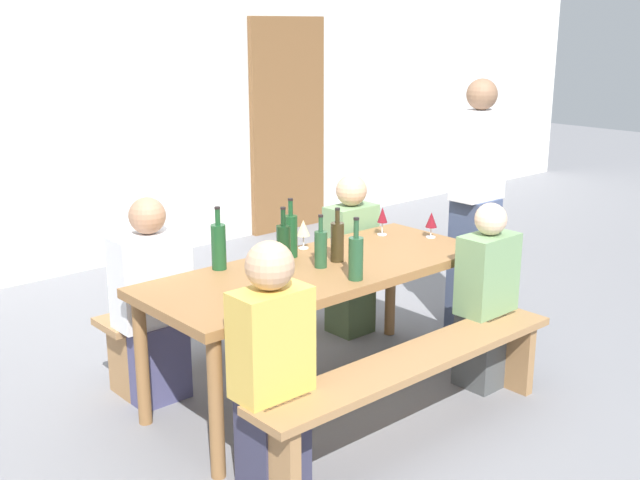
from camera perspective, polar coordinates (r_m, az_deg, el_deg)
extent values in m
plane|color=slate|center=(4.54, 0.00, -11.01)|extent=(24.00, 24.00, 0.00)
cube|color=silver|center=(6.75, -18.23, 11.11)|extent=(14.00, 0.20, 3.20)
cube|color=brown|center=(7.84, -2.35, 8.32)|extent=(0.90, 0.06, 2.10)
cube|color=olive|center=(4.27, 0.00, -2.26)|extent=(2.02, 0.80, 0.05)
cylinder|color=olive|center=(3.64, -7.60, -12.08)|extent=(0.07, 0.07, 0.70)
cylinder|color=olive|center=(4.82, 11.03, -5.16)|extent=(0.07, 0.07, 0.70)
cylinder|color=olive|center=(4.17, -12.88, -8.65)|extent=(0.07, 0.07, 0.70)
cylinder|color=olive|center=(5.23, 5.17, -3.27)|extent=(0.07, 0.07, 0.70)
cube|color=#9E7247|center=(3.91, 6.87, -8.71)|extent=(1.92, 0.30, 0.04)
cube|color=#9E7247|center=(3.49, -3.08, -15.98)|extent=(0.06, 0.24, 0.41)
cube|color=#9E7247|center=(4.63, 13.95, -8.17)|extent=(0.06, 0.24, 0.41)
cube|color=#9E7247|center=(4.88, -5.45, -3.68)|extent=(1.92, 0.30, 0.04)
cube|color=#9E7247|center=(4.55, -14.22, -8.62)|extent=(0.06, 0.24, 0.41)
cube|color=#9E7247|center=(5.47, 1.89, -3.96)|extent=(0.06, 0.24, 0.41)
cylinder|color=#194723|center=(4.22, -7.41, -0.51)|extent=(0.08, 0.08, 0.25)
cylinder|color=#194723|center=(4.18, -7.49, 1.68)|extent=(0.03, 0.03, 0.09)
cylinder|color=black|center=(4.16, -7.51, 2.34)|extent=(0.03, 0.03, 0.01)
cylinder|color=#194723|center=(4.41, -2.12, 0.28)|extent=(0.08, 0.08, 0.24)
cylinder|color=#194723|center=(4.37, -2.14, 2.34)|extent=(0.03, 0.03, 0.09)
cylinder|color=black|center=(4.36, -2.14, 2.98)|extent=(0.03, 0.03, 0.01)
cylinder|color=#234C2D|center=(4.02, 2.63, -1.38)|extent=(0.08, 0.08, 0.22)
cylinder|color=#234C2D|center=(3.97, 2.66, 0.82)|extent=(0.03, 0.03, 0.09)
cylinder|color=black|center=(3.96, 2.67, 1.56)|extent=(0.03, 0.03, 0.01)
cylinder|color=#332814|center=(4.33, 1.27, -0.16)|extent=(0.07, 0.07, 0.22)
cylinder|color=#332814|center=(4.29, 1.28, 1.73)|extent=(0.03, 0.03, 0.07)
cylinder|color=black|center=(4.28, 1.28, 2.28)|extent=(0.03, 0.03, 0.01)
cylinder|color=#143319|center=(4.29, -2.69, -0.35)|extent=(0.08, 0.08, 0.22)
cylinder|color=#143319|center=(4.25, -2.71, 1.65)|extent=(0.03, 0.03, 0.09)
cylinder|color=black|center=(4.23, -2.72, 2.33)|extent=(0.03, 0.03, 0.01)
cylinder|color=#234C2D|center=(4.22, 0.05, -0.70)|extent=(0.07, 0.07, 0.20)
cylinder|color=#234C2D|center=(4.18, 0.05, 1.15)|extent=(0.02, 0.02, 0.08)
cylinder|color=black|center=(4.17, 0.05, 1.77)|extent=(0.03, 0.03, 0.01)
cylinder|color=silver|center=(4.88, 8.09, 0.22)|extent=(0.06, 0.06, 0.01)
cylinder|color=silver|center=(4.88, 8.10, 0.59)|extent=(0.01, 0.01, 0.06)
cone|color=maroon|center=(4.86, 8.13, 1.48)|extent=(0.07, 0.07, 0.09)
cylinder|color=silver|center=(4.91, 4.55, 0.41)|extent=(0.06, 0.06, 0.01)
cylinder|color=silver|center=(4.90, 4.56, 0.87)|extent=(0.01, 0.01, 0.08)
cone|color=maroon|center=(4.88, 4.58, 1.84)|extent=(0.06, 0.06, 0.10)
cylinder|color=silver|center=(3.66, -3.69, -4.92)|extent=(0.06, 0.06, 0.01)
cylinder|color=silver|center=(3.64, -3.71, -4.26)|extent=(0.01, 0.01, 0.08)
cone|color=#D18C93|center=(3.61, -3.73, -2.93)|extent=(0.07, 0.07, 0.09)
cylinder|color=silver|center=(4.60, -1.22, -0.59)|extent=(0.06, 0.06, 0.01)
cylinder|color=silver|center=(4.59, -1.22, -0.11)|extent=(0.01, 0.01, 0.07)
cone|color=beige|center=(4.57, -1.23, 0.90)|extent=(0.08, 0.08, 0.09)
cube|color=#36354E|center=(3.63, -3.46, -14.29)|extent=(0.26, 0.24, 0.45)
cube|color=gold|center=(3.42, -3.59, -7.47)|extent=(0.35, 0.20, 0.49)
sphere|color=tan|center=(3.30, -3.69, -1.87)|extent=(0.21, 0.21, 0.21)
cube|color=#494C4D|center=(4.64, 11.82, -7.73)|extent=(0.26, 0.24, 0.45)
cube|color=#729966|center=(4.48, 12.14, -2.42)|extent=(0.34, 0.20, 0.45)
sphere|color=beige|center=(4.39, 12.37, 1.50)|extent=(0.18, 0.18, 0.18)
cube|color=#484770|center=(4.47, -11.89, -8.62)|extent=(0.31, 0.24, 0.45)
cube|color=silver|center=(4.30, -12.24, -2.80)|extent=(0.41, 0.20, 0.51)
sphere|color=#A87A5B|center=(4.21, -12.51, 1.74)|extent=(0.20, 0.20, 0.20)
cube|color=#445534|center=(5.30, 2.22, -4.40)|extent=(0.25, 0.24, 0.45)
cube|color=#729966|center=(5.16, 2.27, 0.19)|extent=(0.34, 0.20, 0.43)
sphere|color=tan|center=(5.09, 2.31, 3.64)|extent=(0.20, 0.20, 0.20)
cube|color=#445071|center=(5.38, 11.09, -1.78)|extent=(0.26, 0.24, 0.91)
cube|color=silver|center=(5.21, 11.51, 6.09)|extent=(0.35, 0.20, 0.58)
sphere|color=#846047|center=(5.16, 11.75, 10.38)|extent=(0.20, 0.20, 0.20)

